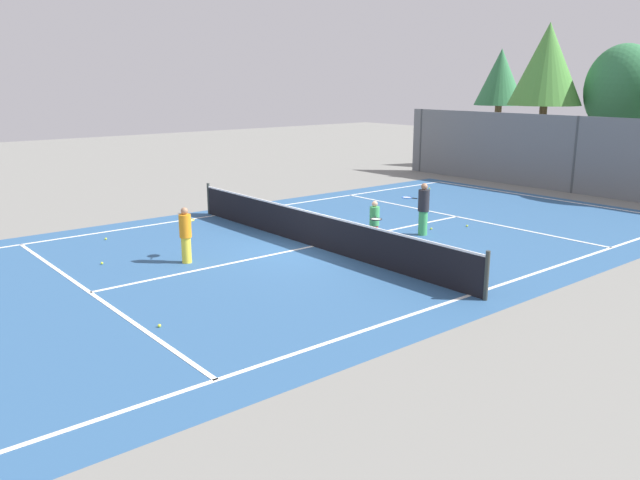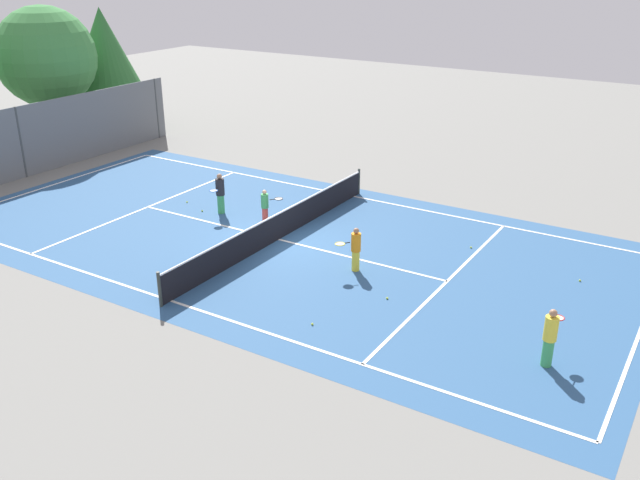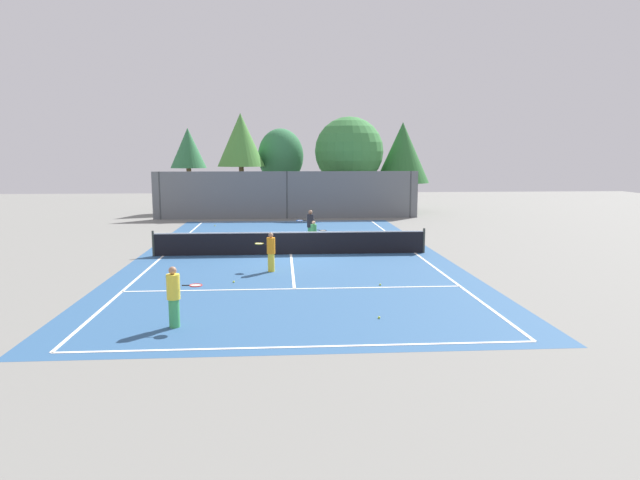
{
  "view_description": "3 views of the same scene",
  "coord_description": "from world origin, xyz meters",
  "px_view_note": "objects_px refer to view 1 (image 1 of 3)",
  "views": [
    {
      "loc": [
        13.56,
        -10.91,
        4.58
      ],
      "look_at": [
        1.43,
        -0.93,
        0.62
      ],
      "focal_mm": 35.41,
      "sensor_mm": 36.0,
      "label": 1
    },
    {
      "loc": [
        -18.4,
        -13.17,
        9.46
      ],
      "look_at": [
        -0.78,
        -2.23,
        0.75
      ],
      "focal_mm": 38.62,
      "sensor_mm": 36.0,
      "label": 2
    },
    {
      "loc": [
        -0.4,
        -24.28,
        4.34
      ],
      "look_at": [
        1.17,
        -1.65,
        0.88
      ],
      "focal_mm": 31.62,
      "sensor_mm": 36.0,
      "label": 3
    }
  ],
  "objects_px": {
    "tennis_ball_0": "(106,239)",
    "tennis_ball_3": "(102,263)",
    "player_0": "(423,208)",
    "player_1": "(186,234)",
    "tennis_ball_4": "(467,226)",
    "tennis_ball_1": "(159,326)",
    "tennis_ball_6": "(429,188)",
    "tennis_ball_5": "(431,229)",
    "player_2": "(374,223)"
  },
  "relations": [
    {
      "from": "player_0",
      "to": "player_2",
      "type": "relative_size",
      "value": 1.22
    },
    {
      "from": "player_2",
      "to": "tennis_ball_1",
      "type": "distance_m",
      "value": 7.69
    },
    {
      "from": "player_0",
      "to": "player_1",
      "type": "distance_m",
      "value": 7.26
    },
    {
      "from": "player_0",
      "to": "tennis_ball_6",
      "type": "bearing_deg",
      "value": 129.51
    },
    {
      "from": "player_1",
      "to": "tennis_ball_0",
      "type": "relative_size",
      "value": 22.17
    },
    {
      "from": "tennis_ball_1",
      "to": "tennis_ball_3",
      "type": "relative_size",
      "value": 1.0
    },
    {
      "from": "player_1",
      "to": "tennis_ball_4",
      "type": "distance_m",
      "value": 9.23
    },
    {
      "from": "player_2",
      "to": "tennis_ball_4",
      "type": "distance_m",
      "value": 4.12
    },
    {
      "from": "player_1",
      "to": "tennis_ball_1",
      "type": "relative_size",
      "value": 22.17
    },
    {
      "from": "player_1",
      "to": "tennis_ball_3",
      "type": "height_order",
      "value": "player_1"
    },
    {
      "from": "tennis_ball_1",
      "to": "tennis_ball_5",
      "type": "xyz_separation_m",
      "value": [
        -2.12,
        10.31,
        0.0
      ]
    },
    {
      "from": "player_1",
      "to": "player_0",
      "type": "bearing_deg",
      "value": 75.33
    },
    {
      "from": "tennis_ball_1",
      "to": "tennis_ball_4",
      "type": "xyz_separation_m",
      "value": [
        -1.65,
        11.52,
        0.0
      ]
    },
    {
      "from": "player_0",
      "to": "player_1",
      "type": "relative_size",
      "value": 1.09
    },
    {
      "from": "player_1",
      "to": "tennis_ball_6",
      "type": "relative_size",
      "value": 22.17
    },
    {
      "from": "tennis_ball_0",
      "to": "tennis_ball_3",
      "type": "xyz_separation_m",
      "value": [
        2.46,
        -1.05,
        0.0
      ]
    },
    {
      "from": "tennis_ball_1",
      "to": "tennis_ball_6",
      "type": "relative_size",
      "value": 1.0
    },
    {
      "from": "player_2",
      "to": "tennis_ball_1",
      "type": "xyz_separation_m",
      "value": [
        1.78,
        -7.45,
        -0.65
      ]
    },
    {
      "from": "tennis_ball_1",
      "to": "player_0",
      "type": "bearing_deg",
      "value": 100.91
    },
    {
      "from": "player_0",
      "to": "tennis_ball_5",
      "type": "distance_m",
      "value": 1.12
    },
    {
      "from": "player_1",
      "to": "tennis_ball_6",
      "type": "height_order",
      "value": "player_1"
    },
    {
      "from": "tennis_ball_6",
      "to": "tennis_ball_3",
      "type": "bearing_deg",
      "value": -81.17
    },
    {
      "from": "player_2",
      "to": "tennis_ball_1",
      "type": "relative_size",
      "value": 19.9
    },
    {
      "from": "tennis_ball_4",
      "to": "tennis_ball_6",
      "type": "height_order",
      "value": "same"
    },
    {
      "from": "player_0",
      "to": "tennis_ball_1",
      "type": "relative_size",
      "value": 24.25
    },
    {
      "from": "player_1",
      "to": "tennis_ball_5",
      "type": "distance_m",
      "value": 7.96
    },
    {
      "from": "tennis_ball_3",
      "to": "tennis_ball_5",
      "type": "xyz_separation_m",
      "value": [
        2.8,
        9.55,
        0.0
      ]
    },
    {
      "from": "tennis_ball_3",
      "to": "tennis_ball_4",
      "type": "relative_size",
      "value": 1.0
    },
    {
      "from": "tennis_ball_0",
      "to": "player_1",
      "type": "bearing_deg",
      "value": 11.09
    },
    {
      "from": "player_0",
      "to": "tennis_ball_3",
      "type": "height_order",
      "value": "player_0"
    },
    {
      "from": "player_0",
      "to": "tennis_ball_0",
      "type": "xyz_separation_m",
      "value": [
        -5.53,
        -7.75,
        -0.79
      ]
    },
    {
      "from": "tennis_ball_4",
      "to": "tennis_ball_5",
      "type": "xyz_separation_m",
      "value": [
        -0.47,
        -1.21,
        0.0
      ]
    },
    {
      "from": "player_2",
      "to": "tennis_ball_3",
      "type": "relative_size",
      "value": 19.9
    },
    {
      "from": "tennis_ball_1",
      "to": "tennis_ball_0",
      "type": "bearing_deg",
      "value": 166.19
    },
    {
      "from": "player_1",
      "to": "tennis_ball_4",
      "type": "bearing_deg",
      "value": 77.26
    },
    {
      "from": "tennis_ball_1",
      "to": "tennis_ball_4",
      "type": "relative_size",
      "value": 1.0
    },
    {
      "from": "tennis_ball_0",
      "to": "tennis_ball_3",
      "type": "distance_m",
      "value": 2.68
    },
    {
      "from": "tennis_ball_6",
      "to": "player_0",
      "type": "bearing_deg",
      "value": -50.49
    },
    {
      "from": "tennis_ball_3",
      "to": "player_2",
      "type": "bearing_deg",
      "value": 64.85
    },
    {
      "from": "tennis_ball_1",
      "to": "tennis_ball_4",
      "type": "height_order",
      "value": "same"
    },
    {
      "from": "player_0",
      "to": "tennis_ball_5",
      "type": "relative_size",
      "value": 24.25
    },
    {
      "from": "player_2",
      "to": "tennis_ball_0",
      "type": "distance_m",
      "value": 7.97
    },
    {
      "from": "tennis_ball_4",
      "to": "tennis_ball_6",
      "type": "xyz_separation_m",
      "value": [
        -5.66,
        4.68,
        0.0
      ]
    },
    {
      "from": "player_0",
      "to": "tennis_ball_6",
      "type": "height_order",
      "value": "player_0"
    },
    {
      "from": "tennis_ball_3",
      "to": "player_1",
      "type": "bearing_deg",
      "value": 55.21
    },
    {
      "from": "tennis_ball_1",
      "to": "tennis_ball_5",
      "type": "height_order",
      "value": "same"
    },
    {
      "from": "tennis_ball_3",
      "to": "tennis_ball_0",
      "type": "bearing_deg",
      "value": 156.8
    },
    {
      "from": "tennis_ball_4",
      "to": "tennis_ball_5",
      "type": "bearing_deg",
      "value": -111.07
    },
    {
      "from": "player_0",
      "to": "tennis_ball_1",
      "type": "bearing_deg",
      "value": -79.09
    },
    {
      "from": "player_0",
      "to": "tennis_ball_1",
      "type": "height_order",
      "value": "player_0"
    }
  ]
}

